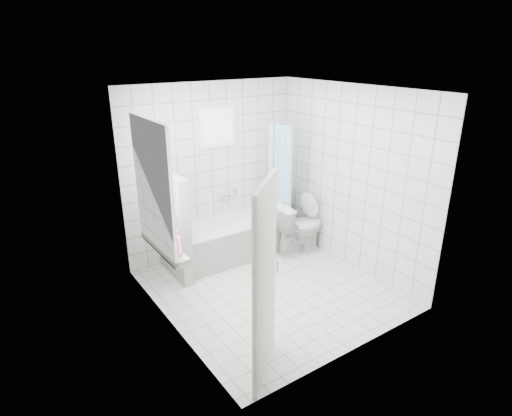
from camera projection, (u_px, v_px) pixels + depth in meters
ground at (270, 289)px, 5.75m from camera, size 3.00×3.00×0.00m
ceiling at (272, 89)px, 4.82m from camera, size 3.00×3.00×0.00m
wall_back at (212, 170)px, 6.44m from camera, size 2.80×0.02×2.60m
wall_front at (362, 241)px, 4.13m from camera, size 2.80×0.02×2.60m
wall_left at (165, 223)px, 4.55m from camera, size 0.02×3.00×2.60m
wall_right at (351, 179)px, 6.02m from camera, size 0.02×3.00×2.60m
window_left at (156, 188)px, 4.70m from camera, size 0.01×0.90×1.40m
window_back at (218, 127)px, 6.23m from camera, size 0.50×0.01×0.50m
window_sill at (165, 247)px, 4.98m from camera, size 0.18×1.02×0.08m
door at (265, 284)px, 3.95m from camera, size 0.62×0.56×2.00m
bathtub at (231, 238)px, 6.55m from camera, size 1.74×0.77×0.58m
partition_wall at (173, 226)px, 5.86m from camera, size 0.15×0.85×1.50m
tiled_ledge at (276, 219)px, 7.32m from camera, size 0.40×0.24×0.55m
toilet at (299, 227)px, 6.64m from camera, size 0.83×0.50×0.83m
curtain_rod at (276, 122)px, 6.35m from camera, size 0.02×0.80×0.02m
shower_curtain at (280, 182)px, 6.57m from camera, size 0.14×0.48×1.78m
tub_faucet at (224, 197)px, 6.66m from camera, size 0.18×0.06×0.06m
sill_bottles at (170, 240)px, 4.81m from camera, size 0.17×0.77×0.31m
ledge_bottles at (277, 198)px, 7.15m from camera, size 0.18×0.20×0.26m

